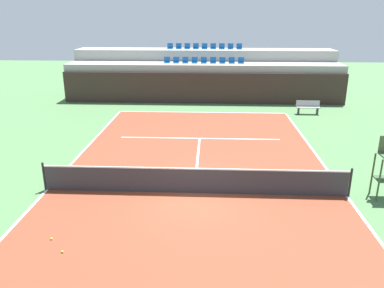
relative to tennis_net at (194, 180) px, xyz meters
The scene contains 16 objects.
ground_plane 0.51m from the tennis_net, ahead, with size 80.00×80.00×0.00m, color #477042.
court_surface 0.50m from the tennis_net, ahead, with size 11.00×24.00×0.01m, color brown.
baseline_far 11.96m from the tennis_net, 90.00° to the left, with size 11.00×0.10×0.00m, color white.
sideline_left 5.47m from the tennis_net, behind, with size 0.10×24.00×0.00m, color white.
sideline_right 5.47m from the tennis_net, ahead, with size 0.10×24.00×0.00m, color white.
service_line_far 6.42m from the tennis_net, 90.00° to the left, with size 8.26×0.10×0.00m, color white.
centre_service_line 3.24m from the tennis_net, 90.00° to the left, with size 0.10×6.40×0.00m, color white.
back_wall 14.71m from the tennis_net, 90.00° to the left, with size 20.18×0.30×2.19m, color #33231E.
stands_tier_lower 16.07m from the tennis_net, 90.00° to the left, with size 20.18×2.40×2.69m, color #9E9E99.
stands_tier_upper 18.49m from the tennis_net, 90.00° to the left, with size 20.18×2.40×3.50m, color #9E9E99.
seating_row_lower 16.31m from the tennis_net, 90.00° to the left, with size 5.91×0.44×0.44m.
seating_row_upper 18.80m from the tennis_net, 90.00° to the left, with size 5.91×0.44×0.44m.
tennis_net is the anchor object (origin of this frame).
player_bench 13.72m from the tennis_net, 60.16° to the left, with size 1.50×0.40×0.85m.
tennis_ball_0 5.18m from the tennis_net, 131.74° to the right, with size 0.07×0.07×0.07m, color #CCE033.
tennis_ball_1 5.15m from the tennis_net, 140.84° to the right, with size 0.07×0.07×0.07m, color #CCE033.
Camera 1 is at (0.53, -12.58, 6.20)m, focal length 35.88 mm.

